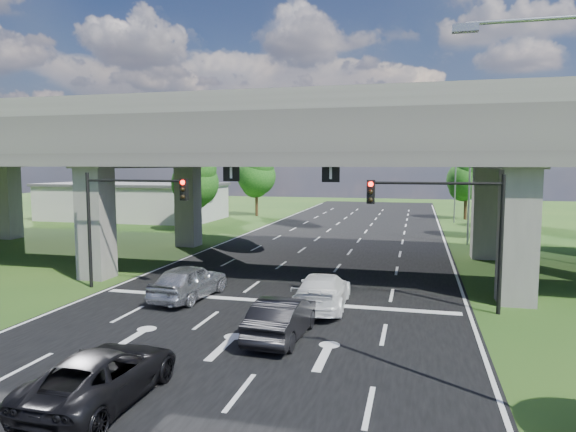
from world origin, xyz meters
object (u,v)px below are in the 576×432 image
at_px(streetlight_far, 465,172).
at_px(car_dark, 283,318).
at_px(signal_left, 125,209).
at_px(car_trailing, 102,375).
at_px(signal_right, 448,216).
at_px(streetlight_beyond, 452,170).
at_px(car_silver, 189,281).
at_px(car_white, 323,291).

xyz_separation_m(streetlight_far, car_dark, (-8.30, -25.30, -5.05)).
bearing_deg(signal_left, car_trailing, -61.32).
bearing_deg(car_dark, streetlight_far, -105.46).
xyz_separation_m(signal_right, streetlight_beyond, (2.27, 36.06, 1.66)).
height_order(streetlight_beyond, car_silver, streetlight_beyond).
bearing_deg(car_silver, signal_left, -7.58).
height_order(car_dark, car_white, car_white).
distance_m(signal_right, streetlight_far, 20.25).
height_order(signal_left, car_dark, signal_left).
height_order(car_silver, car_white, car_silver).
relative_size(signal_right, streetlight_beyond, 0.60).
height_order(streetlight_far, car_dark, streetlight_far).
height_order(streetlight_far, car_silver, streetlight_far).
bearing_deg(signal_left, car_dark, -28.57).
relative_size(streetlight_far, car_silver, 2.04).
bearing_deg(signal_right, car_dark, -138.97).
distance_m(car_dark, car_white, 4.36).
bearing_deg(car_trailing, signal_left, -60.85).
relative_size(car_silver, car_white, 0.92).
bearing_deg(car_dark, car_trailing, 63.45).
bearing_deg(streetlight_beyond, car_dark, -101.36).
bearing_deg(car_silver, signal_right, -169.32).
bearing_deg(streetlight_beyond, streetlight_far, -90.00).
relative_size(streetlight_far, car_trailing, 1.95).
bearing_deg(car_white, signal_right, -172.12).
xyz_separation_m(streetlight_far, car_trailing, (-11.72, -31.40, -5.10)).
height_order(streetlight_far, streetlight_beyond, same).
distance_m(signal_right, car_white, 6.38).
xyz_separation_m(streetlight_beyond, car_trailing, (-11.72, -47.40, -5.10)).
height_order(signal_right, car_trailing, signal_right).
relative_size(signal_right, car_white, 1.13).
bearing_deg(car_white, car_silver, -2.18).
distance_m(signal_left, streetlight_beyond, 40.30).
bearing_deg(streetlight_beyond, car_trailing, -103.88).
bearing_deg(signal_left, car_white, -5.22).
bearing_deg(streetlight_far, car_white, -109.88).
relative_size(signal_right, streetlight_far, 0.60).
bearing_deg(signal_right, car_silver, -175.42).
height_order(signal_left, streetlight_beyond, streetlight_beyond).
distance_m(streetlight_beyond, car_dark, 42.43).
height_order(car_silver, car_trailing, car_silver).
xyz_separation_m(signal_left, streetlight_beyond, (17.92, 36.06, 1.66)).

